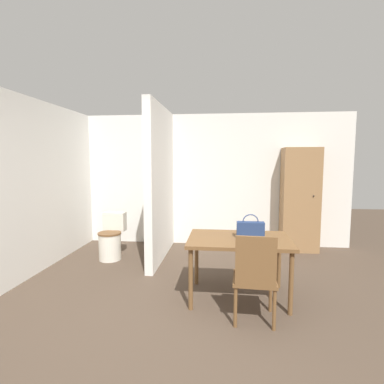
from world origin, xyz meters
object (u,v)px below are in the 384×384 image
(dining_table, at_px, (239,244))
(wooden_cabinet, at_px, (300,200))
(toilet, at_px, (111,239))
(handbag, at_px, (250,229))
(wooden_chair, at_px, (255,276))

(dining_table, distance_m, wooden_cabinet, 2.38)
(toilet, bearing_deg, wooden_cabinet, 14.33)
(dining_table, distance_m, handbag, 0.22)
(toilet, distance_m, handbag, 2.52)
(handbag, relative_size, wooden_cabinet, 0.17)
(toilet, bearing_deg, handbag, -28.78)
(dining_table, bearing_deg, handbag, 16.56)
(dining_table, distance_m, toilet, 2.40)
(wooden_chair, bearing_deg, handbag, 93.10)
(handbag, height_order, wooden_cabinet, wooden_cabinet)
(dining_table, xyz_separation_m, wooden_chair, (0.13, -0.55, -0.16))
(dining_table, relative_size, wooden_chair, 1.28)
(dining_table, height_order, handbag, handbag)
(wooden_chair, distance_m, toilet, 2.81)
(toilet, distance_m, wooden_cabinet, 3.37)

